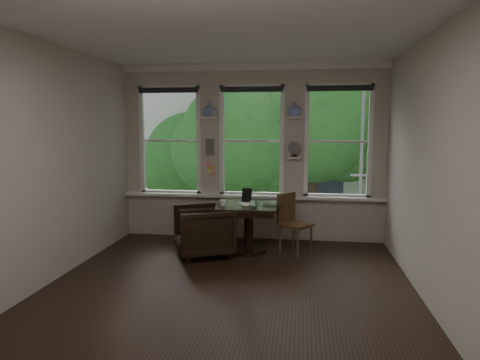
% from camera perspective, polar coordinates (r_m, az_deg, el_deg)
% --- Properties ---
extents(ground, '(4.50, 4.50, 0.00)m').
position_cam_1_polar(ground, '(5.53, -1.28, -13.61)').
color(ground, black).
rests_on(ground, ground).
extents(ceiling, '(4.50, 4.50, 0.00)m').
position_cam_1_polar(ceiling, '(5.26, -1.38, 18.57)').
color(ceiling, silver).
rests_on(ceiling, ground).
extents(wall_back, '(4.50, 0.00, 4.50)m').
position_cam_1_polar(wall_back, '(7.40, 1.60, 3.67)').
color(wall_back, '#BBAD9F').
rests_on(wall_back, ground).
extents(wall_front, '(4.50, 0.00, 4.50)m').
position_cam_1_polar(wall_front, '(3.00, -8.55, -1.90)').
color(wall_front, '#BBAD9F').
rests_on(wall_front, ground).
extents(wall_left, '(0.00, 4.50, 4.50)m').
position_cam_1_polar(wall_left, '(5.98, -23.10, 2.19)').
color(wall_left, '#BBAD9F').
rests_on(wall_left, ground).
extents(wall_right, '(0.00, 4.50, 4.50)m').
position_cam_1_polar(wall_right, '(5.29, 23.46, 1.57)').
color(wall_right, '#BBAD9F').
rests_on(wall_right, ground).
extents(window_left, '(1.10, 0.12, 1.90)m').
position_cam_1_polar(window_left, '(7.70, -9.22, 5.21)').
color(window_left, white).
rests_on(window_left, ground).
extents(window_center, '(1.10, 0.12, 1.90)m').
position_cam_1_polar(window_center, '(7.39, 1.60, 5.21)').
color(window_center, white).
rests_on(window_center, ground).
extents(window_right, '(1.10, 0.12, 1.90)m').
position_cam_1_polar(window_right, '(7.36, 12.92, 5.02)').
color(window_right, white).
rests_on(window_right, ground).
extents(shelf_left, '(0.26, 0.16, 0.03)m').
position_cam_1_polar(shelf_left, '(7.41, -4.11, 8.30)').
color(shelf_left, white).
rests_on(shelf_left, ground).
extents(shelf_right, '(0.26, 0.16, 0.03)m').
position_cam_1_polar(shelf_right, '(7.24, 7.29, 8.28)').
color(shelf_right, white).
rests_on(shelf_right, ground).
extents(intercom, '(0.14, 0.06, 0.28)m').
position_cam_1_polar(intercom, '(7.45, -4.03, 4.45)').
color(intercom, '#59544F').
rests_on(intercom, ground).
extents(sticky_notes, '(0.16, 0.01, 0.24)m').
position_cam_1_polar(sticky_notes, '(7.48, -4.00, 1.77)').
color(sticky_notes, pink).
rests_on(sticky_notes, ground).
extents(desk_fan, '(0.20, 0.20, 0.24)m').
position_cam_1_polar(desk_fan, '(7.23, 7.21, 3.76)').
color(desk_fan, '#59544F').
rests_on(desk_fan, ground).
extents(vase_left, '(0.24, 0.24, 0.25)m').
position_cam_1_polar(vase_left, '(7.41, -4.12, 9.37)').
color(vase_left, silver).
rests_on(vase_left, shelf_left).
extents(vase_right, '(0.24, 0.24, 0.25)m').
position_cam_1_polar(vase_right, '(7.24, 7.31, 9.38)').
color(vase_right, silver).
rests_on(vase_right, shelf_right).
extents(table, '(0.90, 0.90, 0.75)m').
position_cam_1_polar(table, '(6.71, 1.17, -6.45)').
color(table, black).
rests_on(table, ground).
extents(armchair_left, '(1.09, 1.08, 0.76)m').
position_cam_1_polar(armchair_left, '(6.57, -4.90, -6.75)').
color(armchair_left, black).
rests_on(armchair_left, ground).
extents(cushion_red, '(0.45, 0.45, 0.06)m').
position_cam_1_polar(cushion_red, '(6.55, -4.91, -6.15)').
color(cushion_red, maroon).
rests_on(cushion_red, armchair_left).
extents(side_chair_right, '(0.59, 0.59, 0.92)m').
position_cam_1_polar(side_chair_right, '(6.67, 7.45, -5.85)').
color(side_chair_right, '#4B2A1B').
rests_on(side_chair_right, ground).
extents(laptop, '(0.36, 0.28, 0.03)m').
position_cam_1_polar(laptop, '(6.48, 4.29, -3.47)').
color(laptop, black).
rests_on(laptop, table).
extents(mug, '(0.11, 0.11, 0.10)m').
position_cam_1_polar(mug, '(6.50, -2.27, -3.08)').
color(mug, white).
rests_on(mug, table).
extents(drinking_glass, '(0.15, 0.15, 0.11)m').
position_cam_1_polar(drinking_glass, '(6.36, 1.84, -3.28)').
color(drinking_glass, white).
rests_on(drinking_glass, table).
extents(tablet, '(0.17, 0.11, 0.22)m').
position_cam_1_polar(tablet, '(6.84, 0.91, -2.04)').
color(tablet, black).
rests_on(tablet, table).
extents(papers, '(0.32, 0.36, 0.00)m').
position_cam_1_polar(papers, '(6.72, 1.02, -3.15)').
color(papers, silver).
rests_on(papers, table).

